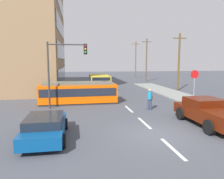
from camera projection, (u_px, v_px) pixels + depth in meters
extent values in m
plane|color=#454850|center=(119.00, 100.00, 21.12)|extent=(120.00, 120.00, 0.00)
cube|color=gray|center=(207.00, 105.00, 18.29)|extent=(3.20, 36.00, 0.14)
cube|color=silver|center=(173.00, 149.00, 9.38)|extent=(0.16, 2.40, 0.01)
cube|color=silver|center=(144.00, 123.00, 13.29)|extent=(0.16, 2.40, 0.01)
cube|color=silver|center=(129.00, 109.00, 17.21)|extent=(0.16, 2.40, 0.01)
cube|color=silver|center=(111.00, 93.00, 26.26)|extent=(0.16, 2.40, 0.01)
cube|color=silver|center=(105.00, 87.00, 32.13)|extent=(0.16, 2.40, 0.01)
cube|color=#2D3847|center=(62.00, 75.00, 29.77)|extent=(0.06, 13.75, 1.92)
cube|color=#2D3847|center=(61.00, 52.00, 29.35)|extent=(0.06, 13.75, 1.92)
cube|color=#2D3847|center=(61.00, 28.00, 28.94)|extent=(0.06, 13.75, 1.92)
cube|color=#2D3847|center=(60.00, 3.00, 28.52)|extent=(0.06, 13.75, 1.92)
cube|color=#ED5505|center=(78.00, 93.00, 19.63)|extent=(6.92, 2.68, 1.58)
cube|color=#2D2D2D|center=(78.00, 102.00, 19.74)|extent=(6.78, 2.55, 0.15)
cube|color=#5D5E4F|center=(78.00, 83.00, 19.51)|extent=(6.22, 2.28, 0.20)
cube|color=#1E232D|center=(78.00, 91.00, 19.61)|extent=(6.65, 2.71, 0.69)
cube|color=gold|center=(99.00, 81.00, 29.21)|extent=(2.58, 5.79, 1.63)
cube|color=black|center=(101.00, 81.00, 26.41)|extent=(2.25, 0.15, 0.98)
cube|color=black|center=(99.00, 79.00, 29.17)|extent=(2.61, 4.93, 0.65)
cylinder|color=black|center=(101.00, 88.00, 27.49)|extent=(2.56, 0.93, 0.90)
cylinder|color=black|center=(98.00, 85.00, 31.10)|extent=(2.56, 0.93, 0.90)
cylinder|color=#343B54|center=(148.00, 105.00, 16.87)|extent=(0.16, 0.16, 0.85)
cylinder|color=#343B54|center=(151.00, 104.00, 16.90)|extent=(0.16, 0.16, 0.85)
cylinder|color=#1B80B2|center=(150.00, 95.00, 16.79)|extent=(0.36, 0.36, 0.60)
sphere|color=tan|center=(150.00, 90.00, 16.74)|extent=(0.22, 0.22, 0.22)
cube|color=#523918|center=(152.00, 98.00, 16.90)|extent=(0.14, 0.22, 0.24)
cube|color=#501707|center=(209.00, 114.00, 12.74)|extent=(2.11, 5.04, 0.65)
cube|color=#4B1506|center=(204.00, 103.00, 13.19)|extent=(1.94, 1.94, 0.55)
cylinder|color=black|center=(181.00, 114.00, 14.05)|extent=(0.30, 0.81, 0.80)
cylinder|color=black|center=(208.00, 112.00, 14.42)|extent=(0.30, 0.81, 0.80)
cylinder|color=black|center=(209.00, 127.00, 11.13)|extent=(0.30, 0.81, 0.80)
cube|color=navy|center=(45.00, 129.00, 10.53)|extent=(1.87, 4.36, 0.55)
cube|color=black|center=(45.00, 120.00, 10.32)|extent=(1.70, 2.41, 0.40)
cylinder|color=black|center=(31.00, 126.00, 11.67)|extent=(0.23, 0.64, 0.64)
cylinder|color=black|center=(66.00, 124.00, 11.98)|extent=(0.23, 0.64, 0.64)
cylinder|color=black|center=(19.00, 144.00, 9.12)|extent=(0.23, 0.64, 0.64)
cylinder|color=black|center=(63.00, 141.00, 9.43)|extent=(0.23, 0.64, 0.64)
cylinder|color=gray|center=(194.00, 90.00, 19.28)|extent=(0.07, 0.07, 2.20)
cylinder|color=red|center=(195.00, 74.00, 19.10)|extent=(0.76, 0.04, 0.76)
cylinder|color=#333333|center=(49.00, 76.00, 17.07)|extent=(0.14, 0.14, 5.31)
cylinder|color=#333333|center=(67.00, 45.00, 16.99)|extent=(2.94, 0.10, 0.10)
cube|color=black|center=(85.00, 49.00, 17.27)|extent=(0.28, 0.24, 0.84)
sphere|color=red|center=(85.00, 46.00, 17.11)|extent=(0.16, 0.16, 0.16)
sphere|color=gold|center=(85.00, 49.00, 17.14)|extent=(0.16, 0.16, 0.16)
sphere|color=green|center=(86.00, 52.00, 17.17)|extent=(0.16, 0.16, 0.16)
cylinder|color=brown|center=(179.00, 62.00, 27.81)|extent=(0.24, 0.24, 7.34)
cube|color=brown|center=(180.00, 38.00, 27.41)|extent=(1.80, 0.12, 0.12)
cylinder|color=brown|center=(146.00, 60.00, 40.35)|extent=(0.24, 0.24, 8.01)
cube|color=brown|center=(147.00, 42.00, 39.90)|extent=(1.80, 0.12, 0.12)
cylinder|color=brown|center=(136.00, 60.00, 49.99)|extent=(0.24, 0.24, 8.36)
cube|color=brown|center=(136.00, 44.00, 49.52)|extent=(1.80, 0.12, 0.12)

